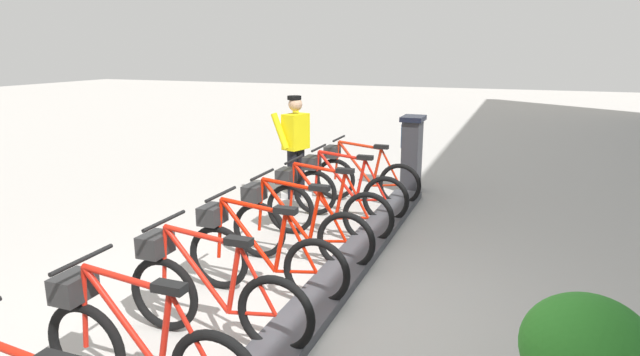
{
  "coord_description": "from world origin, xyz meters",
  "views": [
    {
      "loc": [
        -1.66,
        4.02,
        2.37
      ],
      "look_at": [
        0.5,
        -1.57,
        0.9
      ],
      "focal_mm": 29.59,
      "sensor_mm": 36.0,
      "label": 1
    }
  ],
  "objects_px": {
    "bike_docked_4": "(259,254)",
    "bike_docked_5": "(209,292)",
    "payment_kiosk": "(412,152)",
    "bike_docked_1": "(344,189)",
    "bike_docked_6": "(137,347)",
    "bike_docked_3": "(295,227)",
    "bike_docked_2": "(323,206)",
    "worker_near_rack": "(295,143)",
    "bike_docked_0": "(362,176)"
  },
  "relations": [
    {
      "from": "bike_docked_5",
      "to": "payment_kiosk",
      "type": "bearing_deg",
      "value": -96.07
    },
    {
      "from": "bike_docked_0",
      "to": "bike_docked_2",
      "type": "relative_size",
      "value": 1.0
    },
    {
      "from": "payment_kiosk",
      "to": "bike_docked_1",
      "type": "height_order",
      "value": "payment_kiosk"
    },
    {
      "from": "bike_docked_3",
      "to": "bike_docked_4",
      "type": "xyz_separation_m",
      "value": [
        0.0,
        0.88,
        0.0
      ]
    },
    {
      "from": "payment_kiosk",
      "to": "bike_docked_5",
      "type": "distance_m",
      "value": 5.41
    },
    {
      "from": "payment_kiosk",
      "to": "bike_docked_3",
      "type": "relative_size",
      "value": 0.74
    },
    {
      "from": "payment_kiosk",
      "to": "bike_docked_3",
      "type": "bearing_deg",
      "value": 81.04
    },
    {
      "from": "bike_docked_1",
      "to": "bike_docked_4",
      "type": "distance_m",
      "value": 2.63
    },
    {
      "from": "bike_docked_6",
      "to": "bike_docked_0",
      "type": "bearing_deg",
      "value": -90.0
    },
    {
      "from": "bike_docked_2",
      "to": "bike_docked_6",
      "type": "bearing_deg",
      "value": 90.0
    },
    {
      "from": "worker_near_rack",
      "to": "bike_docked_3",
      "type": "bearing_deg",
      "value": 113.51
    },
    {
      "from": "bike_docked_0",
      "to": "bike_docked_3",
      "type": "relative_size",
      "value": 1.0
    },
    {
      "from": "bike_docked_1",
      "to": "bike_docked_3",
      "type": "distance_m",
      "value": 1.75
    },
    {
      "from": "bike_docked_4",
      "to": "bike_docked_5",
      "type": "distance_m",
      "value": 0.88
    },
    {
      "from": "bike_docked_4",
      "to": "bike_docked_2",
      "type": "bearing_deg",
      "value": -90.0
    },
    {
      "from": "bike_docked_5",
      "to": "worker_near_rack",
      "type": "relative_size",
      "value": 1.04
    },
    {
      "from": "bike_docked_4",
      "to": "worker_near_rack",
      "type": "distance_m",
      "value": 3.51
    },
    {
      "from": "bike_docked_6",
      "to": "bike_docked_3",
      "type": "bearing_deg",
      "value": -90.0
    },
    {
      "from": "bike_docked_4",
      "to": "bike_docked_6",
      "type": "relative_size",
      "value": 1.0
    },
    {
      "from": "bike_docked_2",
      "to": "bike_docked_4",
      "type": "bearing_deg",
      "value": 90.0
    },
    {
      "from": "bike_docked_4",
      "to": "bike_docked_6",
      "type": "distance_m",
      "value": 1.75
    },
    {
      "from": "bike_docked_0",
      "to": "bike_docked_2",
      "type": "distance_m",
      "value": 1.75
    },
    {
      "from": "bike_docked_6",
      "to": "payment_kiosk",
      "type": "bearing_deg",
      "value": -95.22
    },
    {
      "from": "payment_kiosk",
      "to": "bike_docked_6",
      "type": "relative_size",
      "value": 0.74
    },
    {
      "from": "bike_docked_1",
      "to": "bike_docked_5",
      "type": "height_order",
      "value": "same"
    },
    {
      "from": "bike_docked_2",
      "to": "bike_docked_6",
      "type": "height_order",
      "value": "same"
    },
    {
      "from": "bike_docked_4",
      "to": "worker_near_rack",
      "type": "height_order",
      "value": "worker_near_rack"
    },
    {
      "from": "bike_docked_3",
      "to": "bike_docked_6",
      "type": "distance_m",
      "value": 2.63
    },
    {
      "from": "bike_docked_0",
      "to": "bike_docked_3",
      "type": "height_order",
      "value": "same"
    },
    {
      "from": "bike_docked_3",
      "to": "bike_docked_6",
      "type": "xyz_separation_m",
      "value": [
        0.0,
        2.63,
        0.0
      ]
    },
    {
      "from": "bike_docked_6",
      "to": "bike_docked_2",
      "type": "bearing_deg",
      "value": -90.0
    },
    {
      "from": "bike_docked_1",
      "to": "bike_docked_6",
      "type": "height_order",
      "value": "same"
    },
    {
      "from": "worker_near_rack",
      "to": "bike_docked_6",
      "type": "bearing_deg",
      "value": 101.82
    },
    {
      "from": "bike_docked_0",
      "to": "bike_docked_6",
      "type": "distance_m",
      "value": 5.25
    },
    {
      "from": "bike_docked_2",
      "to": "bike_docked_6",
      "type": "xyz_separation_m",
      "value": [
        0.0,
        3.5,
        0.0
      ]
    },
    {
      "from": "bike_docked_0",
      "to": "bike_docked_3",
      "type": "xyz_separation_m",
      "value": [
        0.0,
        2.63,
        0.0
      ]
    },
    {
      "from": "payment_kiosk",
      "to": "worker_near_rack",
      "type": "distance_m",
      "value": 2.03
    },
    {
      "from": "bike_docked_0",
      "to": "payment_kiosk",
      "type": "bearing_deg",
      "value": -119.72
    },
    {
      "from": "payment_kiosk",
      "to": "worker_near_rack",
      "type": "xyz_separation_m",
      "value": [
        1.63,
        1.19,
        0.24
      ]
    },
    {
      "from": "payment_kiosk",
      "to": "bike_docked_4",
      "type": "bearing_deg",
      "value": 82.76
    },
    {
      "from": "payment_kiosk",
      "to": "bike_docked_0",
      "type": "relative_size",
      "value": 0.74
    },
    {
      "from": "payment_kiosk",
      "to": "bike_docked_1",
      "type": "bearing_deg",
      "value": 73.06
    },
    {
      "from": "payment_kiosk",
      "to": "bike_docked_3",
      "type": "xyz_separation_m",
      "value": [
        0.57,
        3.63,
        -0.24
      ]
    },
    {
      "from": "bike_docked_1",
      "to": "bike_docked_3",
      "type": "bearing_deg",
      "value": 90.0
    },
    {
      "from": "bike_docked_2",
      "to": "bike_docked_3",
      "type": "height_order",
      "value": "same"
    },
    {
      "from": "worker_near_rack",
      "to": "bike_docked_4",
      "type": "bearing_deg",
      "value": 107.75
    },
    {
      "from": "bike_docked_0",
      "to": "bike_docked_5",
      "type": "height_order",
      "value": "same"
    },
    {
      "from": "bike_docked_0",
      "to": "bike_docked_5",
      "type": "bearing_deg",
      "value": 90.0
    },
    {
      "from": "bike_docked_2",
      "to": "bike_docked_5",
      "type": "relative_size",
      "value": 1.0
    },
    {
      "from": "bike_docked_0",
      "to": "bike_docked_6",
      "type": "relative_size",
      "value": 1.0
    }
  ]
}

